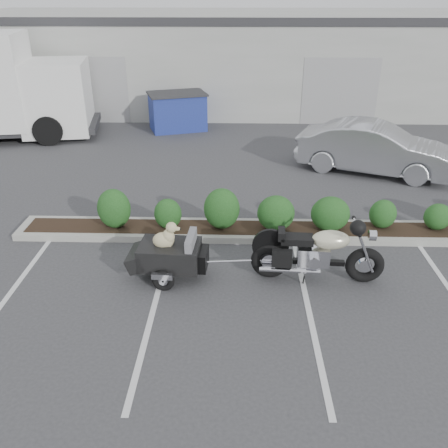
{
  "coord_description": "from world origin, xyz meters",
  "views": [
    {
      "loc": [
        -0.08,
        -7.34,
        5.01
      ],
      "look_at": [
        -0.32,
        1.18,
        0.75
      ],
      "focal_mm": 38.0,
      "sensor_mm": 36.0,
      "label": 1
    }
  ],
  "objects_px": {
    "motorcycle": "(318,253)",
    "sedan": "(374,148)",
    "pet_trailer": "(169,254)",
    "dumpster": "(177,111)"
  },
  "relations": [
    {
      "from": "motorcycle",
      "to": "dumpster",
      "type": "bearing_deg",
      "value": 113.73
    },
    {
      "from": "pet_trailer",
      "to": "sedan",
      "type": "height_order",
      "value": "sedan"
    },
    {
      "from": "pet_trailer",
      "to": "dumpster",
      "type": "bearing_deg",
      "value": 99.57
    },
    {
      "from": "motorcycle",
      "to": "sedan",
      "type": "relative_size",
      "value": 0.56
    },
    {
      "from": "motorcycle",
      "to": "sedan",
      "type": "bearing_deg",
      "value": 70.8
    },
    {
      "from": "sedan",
      "to": "dumpster",
      "type": "xyz_separation_m",
      "value": [
        -6.4,
        4.65,
        -0.02
      ]
    },
    {
      "from": "motorcycle",
      "to": "sedan",
      "type": "xyz_separation_m",
      "value": [
        2.55,
        6.0,
        0.16
      ]
    },
    {
      "from": "pet_trailer",
      "to": "sedan",
      "type": "relative_size",
      "value": 0.45
    },
    {
      "from": "pet_trailer",
      "to": "dumpster",
      "type": "xyz_separation_m",
      "value": [
        -1.06,
        10.62,
        0.22
      ]
    },
    {
      "from": "motorcycle",
      "to": "pet_trailer",
      "type": "bearing_deg",
      "value": -176.69
    }
  ]
}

